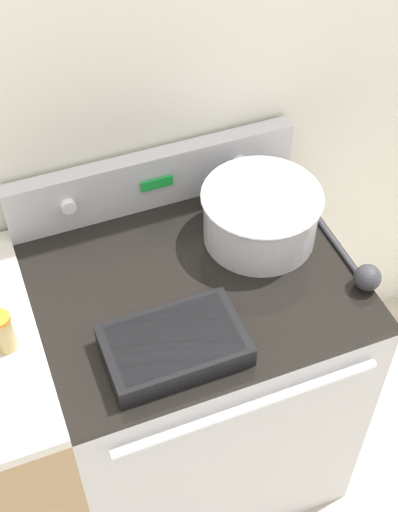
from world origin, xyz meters
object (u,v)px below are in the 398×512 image
object	(u,v)px
spice_jar_orange_cap	(3,332)
mixing_bowl	(261,213)
ladle	(364,274)
casserole_dish	(174,345)

from	to	relation	value
spice_jar_orange_cap	mixing_bowl	bearing A→B (deg)	10.11
ladle	spice_jar_orange_cap	bearing A→B (deg)	172.27
casserole_dish	ladle	xyz separation A→B (m)	(0.52, 0.03, -0.00)
ladle	spice_jar_orange_cap	world-z (taller)	spice_jar_orange_cap
mixing_bowl	spice_jar_orange_cap	bearing A→B (deg)	-169.89
mixing_bowl	casserole_dish	world-z (taller)	mixing_bowl
mixing_bowl	ladle	size ratio (longest dim) A/B	1.08
casserole_dish	ladle	distance (m)	0.52
mixing_bowl	ladle	bearing A→B (deg)	-54.16
casserole_dish	spice_jar_orange_cap	world-z (taller)	spice_jar_orange_cap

